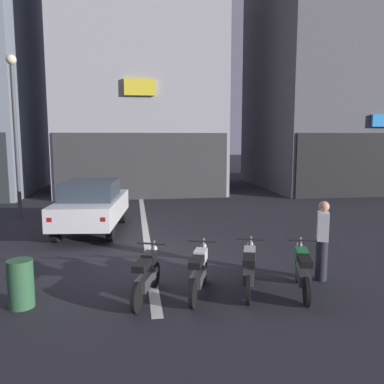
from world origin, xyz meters
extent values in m
plane|color=#232328|center=(0.00, 0.00, 0.00)|extent=(120.00, 120.00, 0.00)
cube|color=silver|center=(0.00, 6.00, 0.00)|extent=(0.20, 18.00, 0.01)
cube|color=#9E9EA3|center=(0.11, 13.60, 7.85)|extent=(8.59, 7.28, 15.70)
cube|color=#373739|center=(0.11, 9.91, 1.60)|extent=(8.25, 0.10, 3.20)
cube|color=yellow|center=(0.02, 9.84, 5.31)|extent=(1.44, 0.16, 0.77)
cube|color=#56565B|center=(11.33, 13.60, 7.64)|extent=(8.06, 9.23, 15.28)
cube|color=black|center=(11.33, 8.93, 1.60)|extent=(7.74, 0.10, 3.20)
cube|color=#3399F2|center=(11.86, 8.86, 3.80)|extent=(1.24, 0.16, 0.59)
cylinder|color=black|center=(-2.28, 4.83, 0.32)|extent=(0.25, 0.66, 0.64)
cylinder|color=black|center=(-0.73, 4.66, 0.32)|extent=(0.25, 0.66, 0.64)
cylinder|color=black|center=(-2.56, 2.25, 0.32)|extent=(0.25, 0.66, 0.64)
cylinder|color=black|center=(-1.02, 2.08, 0.32)|extent=(0.25, 0.66, 0.64)
cube|color=silver|center=(-1.65, 3.46, 0.75)|extent=(2.20, 4.27, 0.66)
cube|color=#2D3842|center=(-1.67, 3.31, 1.36)|extent=(1.76, 2.13, 0.56)
cube|color=red|center=(-2.57, 1.53, 0.80)|extent=(0.15, 0.08, 0.12)
cube|color=red|center=(-1.17, 1.37, 0.80)|extent=(0.15, 0.08, 0.12)
cylinder|color=#47474C|center=(-4.55, 6.09, 2.76)|extent=(0.14, 0.14, 5.53)
sphere|color=beige|center=(-4.55, 6.09, 5.71)|extent=(0.36, 0.36, 0.36)
cylinder|color=black|center=(0.04, -1.62, 0.26)|extent=(0.23, 0.51, 0.52)
cylinder|color=black|center=(-0.33, -2.70, 0.26)|extent=(0.23, 0.51, 0.52)
cube|color=#38383D|center=(-0.16, -2.21, 0.37)|extent=(0.43, 0.76, 0.22)
cube|color=black|center=(-0.21, -2.36, 0.72)|extent=(0.40, 0.64, 0.12)
cube|color=black|center=(-0.08, -1.96, 0.70)|extent=(0.32, 0.41, 0.24)
cylinder|color=#4C4C51|center=(-0.01, -1.76, 0.63)|extent=(0.14, 0.25, 0.70)
cylinder|color=black|center=(-0.04, -1.83, 0.95)|extent=(0.53, 0.21, 0.04)
sphere|color=silver|center=(0.03, -1.64, 0.80)|extent=(0.12, 0.12, 0.12)
cylinder|color=black|center=(1.02, -1.58, 0.26)|extent=(0.24, 0.51, 0.52)
cylinder|color=black|center=(0.64, -2.66, 0.26)|extent=(0.24, 0.51, 0.52)
cube|color=#38383D|center=(0.81, -2.17, 0.37)|extent=(0.43, 0.76, 0.22)
cube|color=black|center=(0.76, -2.32, 0.72)|extent=(0.41, 0.64, 0.12)
cube|color=silver|center=(0.90, -1.92, 0.70)|extent=(0.33, 0.41, 0.24)
cylinder|color=#4C4C51|center=(0.97, -1.72, 0.63)|extent=(0.14, 0.25, 0.70)
cylinder|color=black|center=(0.95, -1.79, 0.95)|extent=(0.53, 0.22, 0.04)
sphere|color=silver|center=(1.01, -1.60, 0.80)|extent=(0.12, 0.12, 0.12)
cylinder|color=black|center=(1.99, -1.57, 0.26)|extent=(0.23, 0.52, 0.52)
cylinder|color=black|center=(1.63, -2.67, 0.26)|extent=(0.23, 0.52, 0.52)
cube|color=#38383D|center=(1.79, -2.17, 0.37)|extent=(0.42, 0.76, 0.22)
cube|color=black|center=(1.75, -2.32, 0.72)|extent=(0.40, 0.64, 0.12)
cube|color=#B2B5BA|center=(1.88, -1.92, 0.70)|extent=(0.32, 0.41, 0.24)
cylinder|color=#4C4C51|center=(1.94, -1.72, 0.63)|extent=(0.14, 0.25, 0.70)
cylinder|color=black|center=(1.92, -1.79, 0.95)|extent=(0.53, 0.21, 0.04)
sphere|color=silver|center=(1.98, -1.60, 0.80)|extent=(0.12, 0.12, 0.12)
cylinder|color=black|center=(2.95, -1.79, 0.26)|extent=(0.21, 0.52, 0.52)
cylinder|color=black|center=(2.63, -2.89, 0.26)|extent=(0.21, 0.52, 0.52)
cube|color=#38383D|center=(2.78, -2.39, 0.37)|extent=(0.40, 0.76, 0.22)
cube|color=black|center=(2.73, -2.54, 0.72)|extent=(0.38, 0.64, 0.12)
cube|color=#1E7238|center=(2.85, -2.14, 0.70)|extent=(0.31, 0.41, 0.24)
cylinder|color=#4C4C51|center=(2.91, -1.93, 0.63)|extent=(0.13, 0.25, 0.70)
cylinder|color=black|center=(2.89, -2.01, 0.95)|extent=(0.54, 0.19, 0.04)
sphere|color=silver|center=(2.94, -1.81, 0.80)|extent=(0.12, 0.12, 0.12)
cylinder|color=#23232D|center=(3.48, -1.72, 0.43)|extent=(0.24, 0.24, 0.86)
cube|color=silver|center=(3.48, -1.72, 1.15)|extent=(0.35, 0.42, 0.58)
sphere|color=tan|center=(3.48, -1.72, 1.56)|extent=(0.22, 0.22, 0.22)
cylinder|color=#2D5938|center=(-2.33, -2.19, 0.42)|extent=(0.44, 0.44, 0.85)
camera|label=1|loc=(-0.35, -9.13, 2.94)|focal=36.83mm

